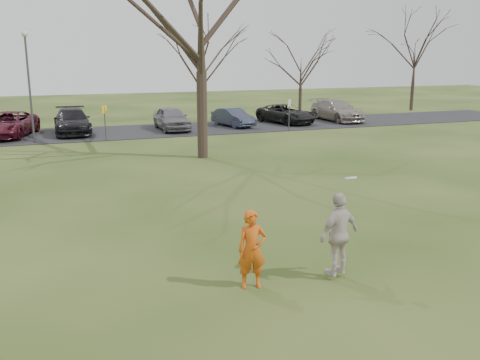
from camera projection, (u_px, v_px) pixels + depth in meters
name	position (u px, v px, depth m)	size (l,w,h in m)	color
ground	(300.00, 283.00, 11.91)	(120.00, 120.00, 0.00)	#1E380F
parking_strip	(132.00, 132.00, 34.75)	(62.00, 6.50, 0.04)	black
player_defender	(252.00, 250.00, 11.51)	(0.65, 0.42, 1.77)	#C95110
car_2	(8.00, 124.00, 32.40)	(2.54, 5.50, 1.53)	#4D1220
car_3	(72.00, 121.00, 33.73)	(2.20, 5.41, 1.57)	black
car_4	(172.00, 118.00, 35.33)	(1.82, 4.53, 1.54)	slate
car_5	(233.00, 117.00, 37.07)	(1.35, 3.86, 1.27)	#303749
car_6	(286.00, 114.00, 38.77)	(2.28, 4.94, 1.37)	black
car_7	(337.00, 110.00, 40.15)	(2.16, 5.32, 1.54)	gray
catching_play	(339.00, 234.00, 11.95)	(1.23, 0.79, 2.30)	beige
lamp_post	(28.00, 73.00, 29.56)	(0.34, 0.34, 6.27)	#47474C
sign_yellow	(105.00, 116.00, 31.01)	(0.35, 0.35, 2.08)	#47474C
sign_white	(289.00, 109.00, 34.98)	(0.35, 0.35, 2.08)	#47474C
big_tree	(200.00, 11.00, 24.63)	(9.00, 9.00, 14.00)	#352821
small_tree_row	(178.00, 69.00, 39.92)	(55.00, 5.90, 8.50)	#352821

